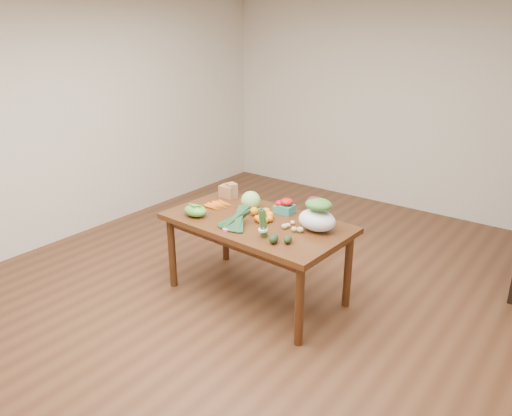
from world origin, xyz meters
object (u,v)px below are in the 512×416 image
Objects in this scene: paper_bag at (228,190)px; asparagus_bundle at (263,223)px; cabbage at (251,201)px; salad_bag at (317,216)px; kale_bunch at (234,219)px; mandarin_cluster at (263,216)px; dining_table at (257,259)px.

asparagus_bundle is (0.85, -0.57, 0.05)m from paper_bag.
cabbage is 0.55× the size of salad_bag.
mandarin_cluster is at bearing 68.79° from kale_bunch.
asparagus_bundle is at bearing -33.95° from paper_bag.
dining_table is 7.90× the size of paper_bag.
dining_table is 0.52m from kale_bunch.
mandarin_cluster is (0.06, 0.02, 0.42)m from dining_table.
paper_bag is at bearing 155.49° from mandarin_cluster.
asparagus_bundle is 0.47m from salad_bag.
mandarin_cluster is at bearing -167.15° from salad_bag.
paper_bag is 1.15m from salad_bag.
paper_bag reaches higher than dining_table.
mandarin_cluster is at bearing -24.51° from paper_bag.
cabbage is (-0.20, 0.17, 0.47)m from dining_table.
kale_bunch reaches higher than dining_table.
kale_bunch is 0.70m from salad_bag.
salad_bag reaches higher than kale_bunch.
salad_bag is at bearing -3.50° from cabbage.
cabbage is 0.72× the size of asparagus_bundle.
kale_bunch is (-0.12, -0.27, 0.03)m from mandarin_cluster.
paper_bag is 1.14× the size of cabbage.
kale_bunch is at bearing -101.25° from dining_table.
kale_bunch is (-0.06, -0.25, 0.45)m from dining_table.
mandarin_cluster is 0.49m from salad_bag.
cabbage is 0.44m from kale_bunch.
dining_table is at bearing -159.95° from mandarin_cluster.
cabbage is 0.73m from salad_bag.
asparagus_bundle reaches higher than mandarin_cluster.
dining_table is 0.54m from cabbage.
kale_bunch is (0.54, -0.56, 0.01)m from paper_bag.
asparagus_bundle is at bearing 0.74° from kale_bunch.
asparagus_bundle reaches higher than kale_bunch.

